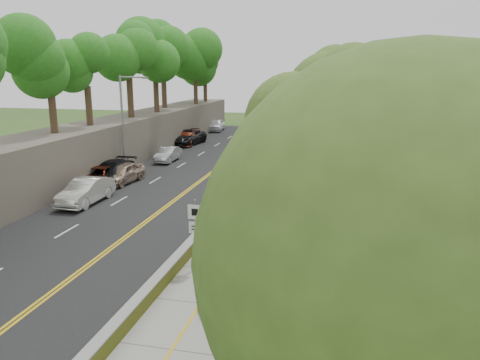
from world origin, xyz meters
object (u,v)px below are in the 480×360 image
at_px(streetlight, 125,118).
at_px(person_far, 294,164).
at_px(painter_0, 228,206).
at_px(concrete_block, 239,274).
at_px(construction_barrel, 310,165).
at_px(car_2, 98,177).
at_px(car_1, 86,191).
at_px(signpost, 195,226).

xyz_separation_m(streetlight, person_far, (13.57, 2.28, -3.66)).
bearing_deg(painter_0, concrete_block, -154.08).
height_order(construction_barrel, concrete_block, construction_barrel).
height_order(car_2, painter_0, painter_0).
bearing_deg(painter_0, car_1, 92.10).
bearing_deg(concrete_block, streetlight, 127.20).
bearing_deg(signpost, construction_barrel, 81.32).
relative_size(car_2, person_far, 2.73).
bearing_deg(car_2, signpost, -48.46).
xyz_separation_m(streetlight, painter_0, (11.21, -10.08, -3.81)).
height_order(streetlight, car_1, streetlight).
relative_size(streetlight, painter_0, 5.14).
xyz_separation_m(streetlight, car_2, (-0.07, -4.65, -3.90)).
xyz_separation_m(signpost, concrete_block, (2.15, -0.98, -1.54)).
height_order(concrete_block, person_far, person_far).
relative_size(streetlight, construction_barrel, 7.85).
relative_size(painter_0, person_far, 0.84).
bearing_deg(person_far, car_2, 30.32).
height_order(signpost, car_1, signpost).
bearing_deg(car_2, concrete_block, -45.78).
xyz_separation_m(concrete_block, car_2, (-13.73, 13.35, 0.32)).
bearing_deg(signpost, person_far, 83.92).
relative_size(construction_barrel, concrete_block, 0.92).
xyz_separation_m(streetlight, concrete_block, (13.66, -18.00, -4.22)).
bearing_deg(car_2, construction_barrel, 29.47).
distance_m(streetlight, car_2, 6.07).
relative_size(signpost, car_2, 0.61).
height_order(signpost, construction_barrel, signpost).
xyz_separation_m(streetlight, signpost, (11.51, -17.02, -2.68)).
bearing_deg(construction_barrel, person_far, -120.90).
relative_size(concrete_block, car_1, 0.23).
height_order(signpost, painter_0, signpost).
relative_size(concrete_block, painter_0, 0.72).
distance_m(construction_barrel, painter_0, 14.79).
bearing_deg(person_far, car_1, 46.22).
relative_size(construction_barrel, car_2, 0.20).
xyz_separation_m(signpost, construction_barrel, (3.25, 21.29, -1.40)).
bearing_deg(construction_barrel, car_2, -148.94).
xyz_separation_m(construction_barrel, car_2, (-14.83, -8.93, 0.18)).
bearing_deg(streetlight, painter_0, -41.97).
relative_size(signpost, person_far, 1.67).
distance_m(streetlight, signpost, 20.72).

